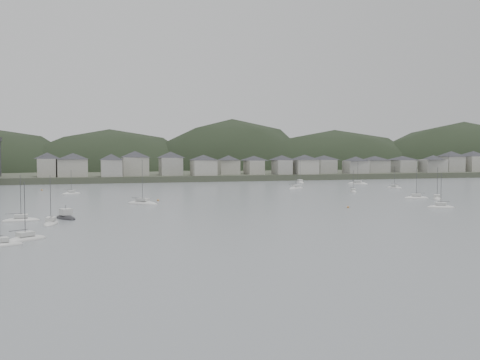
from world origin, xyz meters
name	(u,v)px	position (x,y,z in m)	size (l,w,h in m)	color
ground	(350,233)	(0.00, 0.00, 0.00)	(900.00, 900.00, 0.00)	slate
far_shore_land	(155,170)	(0.00, 295.00, 1.50)	(900.00, 250.00, 3.00)	#383D2D
forested_ridge	(168,191)	(4.83, 269.40, -11.28)	(851.55, 103.94, 102.57)	black
waterfront_town	(275,163)	(50.59, 183.34, 8.66)	(451.48, 28.46, 12.92)	#9F9C91
sailboat_lead	(358,184)	(73.21, 133.96, 0.17)	(8.92, 8.64, 12.86)	silver
moored_fleet	(217,205)	(-11.86, 56.50, 0.18)	(245.70, 177.87, 13.74)	silver
motor_launch_far	(66,217)	(-51.69, 36.55, 0.29)	(5.98, 8.25, 3.87)	black
mooring_buoys	(214,201)	(-10.32, 67.72, 0.15)	(150.48, 97.60, 0.70)	#BA7C3E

